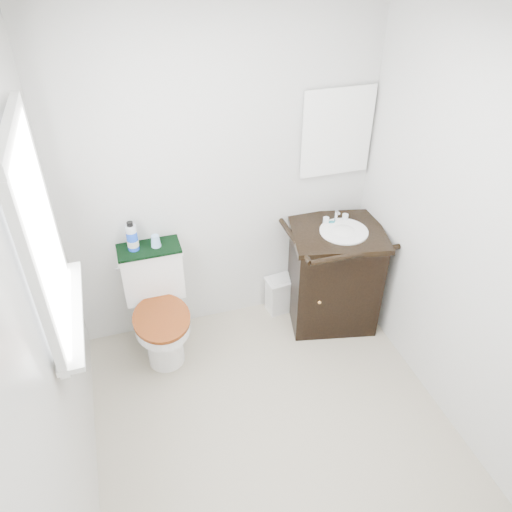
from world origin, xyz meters
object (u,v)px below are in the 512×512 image
vanity (334,273)px  trash_bin (279,294)px  cup (156,241)px  toilet (159,311)px  mouthwash_bottle (132,237)px

vanity → trash_bin: 0.49m
trash_bin → cup: size_ratio=3.64×
vanity → toilet: bearing=177.3°
toilet → cup: 0.53m
cup → trash_bin: bearing=0.6°
trash_bin → mouthwash_bottle: (-1.07, -0.00, 0.76)m
trash_bin → cup: 1.16m
toilet → vanity: 1.34m
mouthwash_bottle → cup: bearing=-3.0°
toilet → vanity: size_ratio=0.88×
toilet → mouthwash_bottle: 0.59m
cup → vanity: bearing=-8.3°
trash_bin → mouthwash_bottle: size_ratio=1.43×
trash_bin → cup: (-0.92, -0.01, 0.71)m
vanity → mouthwash_bottle: bearing=172.2°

